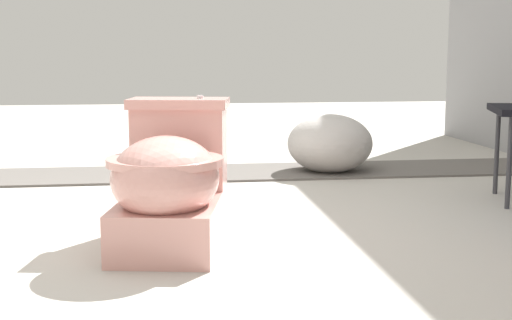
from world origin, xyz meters
The scene contains 4 objects.
ground_plane centered at (0.00, 0.00, 0.00)m, with size 14.00×14.00×0.00m, color #B7B2A8.
gravel_strip centered at (-1.33, 0.50, 0.01)m, with size 0.56×8.00×0.01m, color #605B56.
toilet centered at (0.16, 0.22, 0.22)m, with size 0.69×0.48×0.52m.
boulder_near centered at (-1.29, 1.13, 0.17)m, with size 0.49×0.48×0.33m, color #B7B2AD.
Camera 1 is at (2.61, 0.19, 0.67)m, focal length 50.00 mm.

